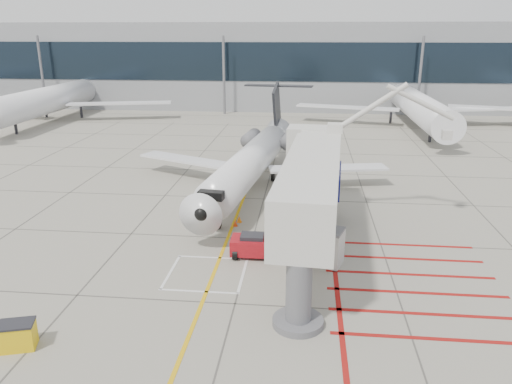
# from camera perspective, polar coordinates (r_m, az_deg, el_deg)

# --- Properties ---
(ground_plane) EXTENTS (260.00, 260.00, 0.00)m
(ground_plane) POSITION_cam_1_polar(r_m,az_deg,el_deg) (28.29, -1.26, -8.56)
(ground_plane) COLOR gray
(ground_plane) RESTS_ON ground
(regional_jet) EXTENTS (26.31, 31.52, 7.58)m
(regional_jet) POSITION_cam_1_polar(r_m,az_deg,el_deg) (38.70, -1.43, 4.73)
(regional_jet) COLOR silver
(regional_jet) RESTS_ON ground_plane
(jet_bridge) EXTENTS (10.79, 20.52, 7.96)m
(jet_bridge) POSITION_cam_1_polar(r_m,az_deg,el_deg) (27.79, 6.30, -0.29)
(jet_bridge) COLOR silver
(jet_bridge) RESTS_ON ground_plane
(pushback_tug) EXTENTS (2.47, 1.55, 1.44)m
(pushback_tug) POSITION_cam_1_polar(r_m,az_deg,el_deg) (29.29, -0.43, -6.04)
(pushback_tug) COLOR #A10F18
(pushback_tug) RESTS_ON ground_plane
(spill_bin) EXTENTS (1.57, 1.26, 1.19)m
(spill_bin) POSITION_cam_1_polar(r_m,az_deg,el_deg) (23.66, -25.60, -14.56)
(spill_bin) COLOR #E2B70C
(spill_bin) RESTS_ON ground_plane
(baggage_cart) EXTENTS (2.00, 1.40, 1.18)m
(baggage_cart) POSITION_cam_1_polar(r_m,az_deg,el_deg) (32.01, 3.45, -4.18)
(baggage_cart) COLOR #5A595E
(baggage_cart) RESTS_ON ground_plane
(ground_power_unit) EXTENTS (2.97, 2.26, 2.08)m
(ground_power_unit) POSITION_cam_1_polar(r_m,az_deg,el_deg) (28.65, 7.19, -6.05)
(ground_power_unit) COLOR beige
(ground_power_unit) RESTS_ON ground_plane
(cone_nose) EXTENTS (0.31, 0.31, 0.43)m
(cone_nose) POSITION_cam_1_polar(r_m,az_deg,el_deg) (33.87, -2.39, -3.58)
(cone_nose) COLOR red
(cone_nose) RESTS_ON ground_plane
(cone_side) EXTENTS (0.35, 0.35, 0.48)m
(cone_side) POSITION_cam_1_polar(r_m,az_deg,el_deg) (34.53, -1.93, -3.10)
(cone_side) COLOR orange
(cone_side) RESTS_ON ground_plane
(terminal_building) EXTENTS (180.00, 28.00, 14.00)m
(terminal_building) POSITION_cam_1_polar(r_m,az_deg,el_deg) (95.54, 10.26, 14.25)
(terminal_building) COLOR gray
(terminal_building) RESTS_ON ground_plane
(terminal_glass_band) EXTENTS (180.00, 0.10, 6.00)m
(terminal_glass_band) POSITION_cam_1_polar(r_m,az_deg,el_deg) (81.49, 10.99, 14.33)
(terminal_glass_band) COLOR black
(terminal_glass_band) RESTS_ON ground_plane
(bg_aircraft_b) EXTENTS (33.74, 37.49, 11.25)m
(bg_aircraft_b) POSITION_cam_1_polar(r_m,az_deg,el_deg) (80.55, -22.11, 11.64)
(bg_aircraft_b) COLOR silver
(bg_aircraft_b) RESTS_ON ground_plane
(bg_aircraft_c) EXTENTS (32.42, 36.02, 10.81)m
(bg_aircraft_c) POSITION_cam_1_polar(r_m,az_deg,el_deg) (72.98, 17.78, 11.39)
(bg_aircraft_c) COLOR silver
(bg_aircraft_c) RESTS_ON ground_plane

